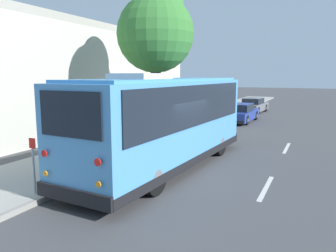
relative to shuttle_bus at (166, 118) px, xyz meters
The scene contains 12 objects.
ground_plane 1.96m from the shuttle_bus, 140.48° to the right, with size 160.00×160.00×0.00m, color #474749.
sidewalk_slab 3.90m from the shuttle_bus, 99.03° to the left, with size 80.00×3.62×0.15m, color #A3A099.
curb_strip 2.41m from the shuttle_bus, 109.32° to the left, with size 80.00×0.14×0.15m, color gray.
shuttle_bus is the anchor object (origin of this frame).
parked_sedan_blue 13.07m from the shuttle_bus, ahead, with size 4.73×1.91×1.31m.
parked_sedan_gray 19.36m from the shuttle_bus, ahead, with size 4.77×2.00×1.32m.
street_tree 6.37m from the shuttle_bus, 31.10° to the left, with size 3.82×3.82×7.70m.
sign_post_near 4.76m from the shuttle_bus, 155.40° to the left, with size 0.06×0.22×1.53m.
sign_post_far 3.49m from the shuttle_bus, 144.29° to the left, with size 0.06×0.06×1.28m.
building_backdrop 12.00m from the shuttle_bus, 63.35° to the left, with size 23.66×7.64×6.40m.
lane_stripe_mid 4.14m from the shuttle_bus, 100.78° to the right, with size 2.40×0.14×0.01m, color silver.
lane_stripe_ahead 6.70m from the shuttle_bus, 34.58° to the right, with size 2.40×0.14×0.01m, color silver.
Camera 1 is at (-9.91, -4.58, 3.36)m, focal length 35.00 mm.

